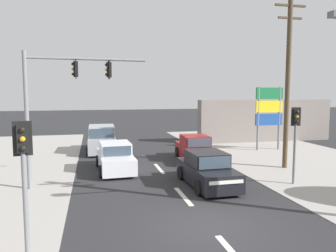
{
  "coord_description": "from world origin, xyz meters",
  "views": [
    {
      "loc": [
        -3.53,
        -9.54,
        4.25
      ],
      "look_at": [
        -0.41,
        4.0,
        2.8
      ],
      "focal_mm": 35.0,
      "sensor_mm": 36.0,
      "label": 1
    }
  ],
  "objects_px": {
    "shopping_plaza_sign": "(269,109)",
    "sedan_receding_far": "(115,158)",
    "utility_pole_midground_right": "(288,80)",
    "traffic_signal_mast": "(58,94)",
    "sedan_oncoming_mid": "(195,149)",
    "sedan_crossing_left": "(207,170)",
    "pedestal_signal_right_kerb": "(295,132)",
    "pedestal_signal_left_kerb": "(24,168)",
    "suv_kerbside_parked": "(102,140)"
  },
  "relations": [
    {
      "from": "sedan_receding_far",
      "to": "sedan_crossing_left",
      "type": "bearing_deg",
      "value": -44.29
    },
    {
      "from": "suv_kerbside_parked",
      "to": "pedestal_signal_right_kerb",
      "type": "bearing_deg",
      "value": -50.96
    },
    {
      "from": "utility_pole_midground_right",
      "to": "traffic_signal_mast",
      "type": "height_order",
      "value": "utility_pole_midground_right"
    },
    {
      "from": "utility_pole_midground_right",
      "to": "suv_kerbside_parked",
      "type": "distance_m",
      "value": 12.93
    },
    {
      "from": "pedestal_signal_right_kerb",
      "to": "sedan_receding_far",
      "type": "xyz_separation_m",
      "value": [
        -7.84,
        4.51,
        -1.71
      ]
    },
    {
      "from": "pedestal_signal_left_kerb",
      "to": "sedan_oncoming_mid",
      "type": "distance_m",
      "value": 13.51
    },
    {
      "from": "utility_pole_midground_right",
      "to": "sedan_receding_far",
      "type": "bearing_deg",
      "value": 171.02
    },
    {
      "from": "pedestal_signal_left_kerb",
      "to": "sedan_oncoming_mid",
      "type": "relative_size",
      "value": 0.83
    },
    {
      "from": "shopping_plaza_sign",
      "to": "sedan_crossing_left",
      "type": "relative_size",
      "value": 1.08
    },
    {
      "from": "shopping_plaza_sign",
      "to": "suv_kerbside_parked",
      "type": "bearing_deg",
      "value": 170.87
    },
    {
      "from": "pedestal_signal_left_kerb",
      "to": "utility_pole_midground_right",
      "type": "bearing_deg",
      "value": 32.79
    },
    {
      "from": "pedestal_signal_right_kerb",
      "to": "sedan_crossing_left",
      "type": "bearing_deg",
      "value": 169.63
    },
    {
      "from": "traffic_signal_mast",
      "to": "sedan_oncoming_mid",
      "type": "bearing_deg",
      "value": 28.42
    },
    {
      "from": "traffic_signal_mast",
      "to": "pedestal_signal_right_kerb",
      "type": "distance_m",
      "value": 10.77
    },
    {
      "from": "traffic_signal_mast",
      "to": "sedan_crossing_left",
      "type": "bearing_deg",
      "value": -11.06
    },
    {
      "from": "shopping_plaza_sign",
      "to": "sedan_crossing_left",
      "type": "bearing_deg",
      "value": -134.25
    },
    {
      "from": "utility_pole_midground_right",
      "to": "sedan_receding_far",
      "type": "relative_size",
      "value": 2.16
    },
    {
      "from": "shopping_plaza_sign",
      "to": "sedan_receding_far",
      "type": "relative_size",
      "value": 1.07
    },
    {
      "from": "pedestal_signal_left_kerb",
      "to": "suv_kerbside_parked",
      "type": "bearing_deg",
      "value": 81.62
    },
    {
      "from": "shopping_plaza_sign",
      "to": "sedan_receding_far",
      "type": "bearing_deg",
      "value": -160.95
    },
    {
      "from": "shopping_plaza_sign",
      "to": "suv_kerbside_parked",
      "type": "xyz_separation_m",
      "value": [
        -11.94,
        1.92,
        -2.1
      ]
    },
    {
      "from": "pedestal_signal_right_kerb",
      "to": "pedestal_signal_left_kerb",
      "type": "distance_m",
      "value": 11.64
    },
    {
      "from": "utility_pole_midground_right",
      "to": "sedan_receding_far",
      "type": "distance_m",
      "value": 10.32
    },
    {
      "from": "suv_kerbside_parked",
      "to": "sedan_oncoming_mid",
      "type": "height_order",
      "value": "suv_kerbside_parked"
    },
    {
      "from": "utility_pole_midground_right",
      "to": "pedestal_signal_right_kerb",
      "type": "height_order",
      "value": "utility_pole_midground_right"
    },
    {
      "from": "pedestal_signal_left_kerb",
      "to": "sedan_oncoming_mid",
      "type": "xyz_separation_m",
      "value": [
        7.82,
        10.88,
        -1.71
      ]
    },
    {
      "from": "pedestal_signal_left_kerb",
      "to": "sedan_receding_far",
      "type": "bearing_deg",
      "value": 73.3
    },
    {
      "from": "utility_pole_midground_right",
      "to": "shopping_plaza_sign",
      "type": "bearing_deg",
      "value": 69.08
    },
    {
      "from": "pedestal_signal_left_kerb",
      "to": "sedan_crossing_left",
      "type": "xyz_separation_m",
      "value": [
        6.65,
        5.49,
        -1.71
      ]
    },
    {
      "from": "utility_pole_midground_right",
      "to": "sedan_crossing_left",
      "type": "relative_size",
      "value": 2.18
    },
    {
      "from": "traffic_signal_mast",
      "to": "sedan_receding_far",
      "type": "distance_m",
      "value": 4.99
    },
    {
      "from": "traffic_signal_mast",
      "to": "pedestal_signal_right_kerb",
      "type": "height_order",
      "value": "traffic_signal_mast"
    },
    {
      "from": "pedestal_signal_left_kerb",
      "to": "pedestal_signal_right_kerb",
      "type": "bearing_deg",
      "value": 24.13
    },
    {
      "from": "sedan_oncoming_mid",
      "to": "suv_kerbside_parked",
      "type": "bearing_deg",
      "value": 142.89
    },
    {
      "from": "sedan_receding_far",
      "to": "suv_kerbside_parked",
      "type": "xyz_separation_m",
      "value": [
        -0.55,
        5.85,
        0.18
      ]
    },
    {
      "from": "utility_pole_midground_right",
      "to": "traffic_signal_mast",
      "type": "bearing_deg",
      "value": -175.01
    },
    {
      "from": "traffic_signal_mast",
      "to": "sedan_oncoming_mid",
      "type": "height_order",
      "value": "traffic_signal_mast"
    },
    {
      "from": "traffic_signal_mast",
      "to": "suv_kerbside_parked",
      "type": "xyz_separation_m",
      "value": [
        2.05,
        8.36,
        -3.26
      ]
    },
    {
      "from": "shopping_plaza_sign",
      "to": "sedan_crossing_left",
      "type": "distance_m",
      "value": 11.0
    },
    {
      "from": "shopping_plaza_sign",
      "to": "suv_kerbside_parked",
      "type": "height_order",
      "value": "shopping_plaza_sign"
    },
    {
      "from": "sedan_crossing_left",
      "to": "sedan_receding_far",
      "type": "height_order",
      "value": "same"
    },
    {
      "from": "utility_pole_midground_right",
      "to": "sedan_crossing_left",
      "type": "bearing_deg",
      "value": -157.05
    },
    {
      "from": "sedan_receding_far",
      "to": "suv_kerbside_parked",
      "type": "relative_size",
      "value": 0.94
    },
    {
      "from": "pedestal_signal_right_kerb",
      "to": "shopping_plaza_sign",
      "type": "bearing_deg",
      "value": 67.25
    },
    {
      "from": "pedestal_signal_right_kerb",
      "to": "sedan_receding_far",
      "type": "distance_m",
      "value": 9.21
    },
    {
      "from": "pedestal_signal_right_kerb",
      "to": "suv_kerbside_parked",
      "type": "bearing_deg",
      "value": 129.04
    },
    {
      "from": "pedestal_signal_right_kerb",
      "to": "pedestal_signal_left_kerb",
      "type": "bearing_deg",
      "value": -155.87
    },
    {
      "from": "shopping_plaza_sign",
      "to": "sedan_receding_far",
      "type": "distance_m",
      "value": 12.26
    },
    {
      "from": "pedestal_signal_right_kerb",
      "to": "suv_kerbside_parked",
      "type": "height_order",
      "value": "pedestal_signal_right_kerb"
    },
    {
      "from": "sedan_crossing_left",
      "to": "traffic_signal_mast",
      "type": "bearing_deg",
      "value": 168.94
    }
  ]
}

